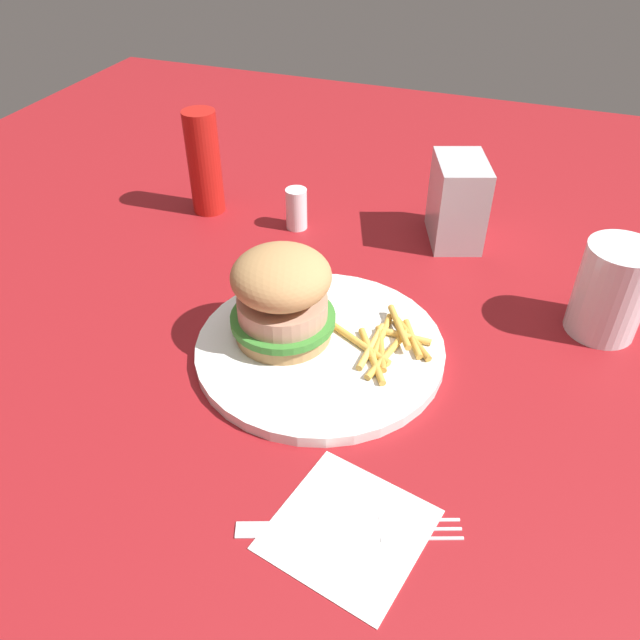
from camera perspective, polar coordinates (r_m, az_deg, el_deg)
ground_plane at (r=0.65m, az=2.91°, el=-1.98°), size 1.60×1.60×0.00m
plate at (r=0.64m, az=0.00°, el=-2.54°), size 0.25×0.25×0.01m
sandwich at (r=0.62m, az=-3.48°, el=2.24°), size 0.11×0.11×0.10m
fries_pile at (r=0.63m, az=6.09°, el=-2.12°), size 0.11×0.11×0.01m
napkin at (r=0.50m, az=2.64°, el=-18.48°), size 0.13×0.13×0.00m
fork at (r=0.50m, az=2.84°, el=-18.32°), size 0.17×0.08×0.00m
drink_glass at (r=0.71m, az=24.86°, el=2.07°), size 0.07×0.07×0.10m
napkin_dispenser at (r=0.82m, az=12.41°, el=10.50°), size 0.09×0.11×0.11m
ketchup_bottle at (r=0.87m, az=-10.50°, el=13.89°), size 0.04×0.04×0.14m
salt_shaker at (r=0.84m, az=-2.16°, el=10.08°), size 0.03×0.03×0.06m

